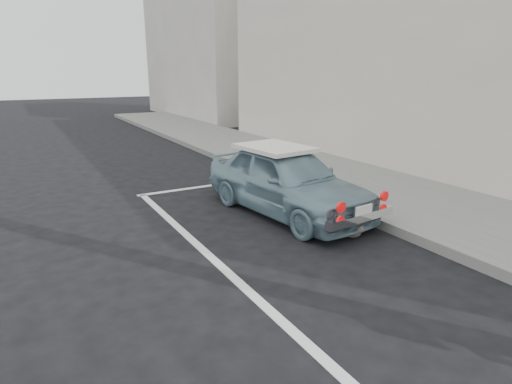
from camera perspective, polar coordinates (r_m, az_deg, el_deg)
ground at (r=4.13m, az=26.74°, el=-21.18°), size 80.00×80.00×0.00m
sidewalk at (r=7.51m, az=28.14°, el=-3.90°), size 2.80×40.00×0.15m
shop_building at (r=10.92m, az=30.84°, el=19.64°), size 3.50×18.00×7.00m
building_far at (r=23.63m, az=-6.67°, el=19.74°), size 3.50×10.00×8.00m
pline_front at (r=9.18m, az=-6.46°, el=0.81°), size 3.00×0.12×0.01m
pline_side at (r=5.62m, az=-5.46°, el=-9.15°), size 0.12×7.00×0.01m
retro_coupe at (r=7.28m, az=4.09°, el=1.61°), size 1.73×3.52×1.15m
cat at (r=6.47m, az=12.69°, el=-4.95°), size 0.28×0.48×0.26m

